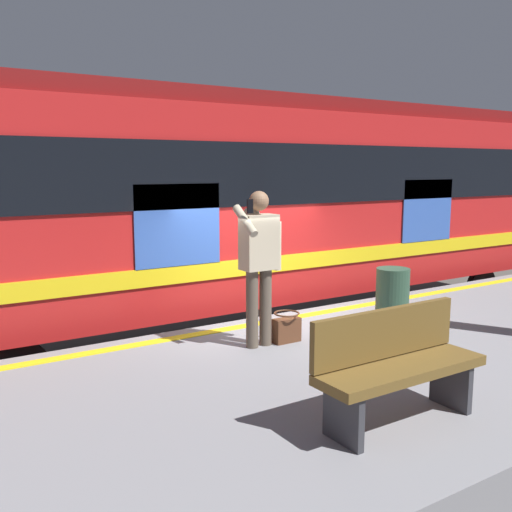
# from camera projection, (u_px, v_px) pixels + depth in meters

# --- Properties ---
(ground_plane) EXTENTS (23.92, 23.92, 0.00)m
(ground_plane) POSITION_uv_depth(u_px,v_px,m) (272.00, 384.00, 8.11)
(ground_plane) COLOR #4C4742
(platform) EXTENTS (15.30, 4.26, 1.02)m
(platform) POSITION_uv_depth(u_px,v_px,m) (382.00, 401.00, 6.26)
(platform) COLOR gray
(platform) RESTS_ON ground
(safety_line) EXTENTS (14.99, 0.16, 0.01)m
(safety_line) POSITION_uv_depth(u_px,v_px,m) (285.00, 319.00, 7.70)
(safety_line) COLOR yellow
(safety_line) RESTS_ON platform
(track_rail_near) EXTENTS (19.88, 0.08, 0.16)m
(track_rail_near) POSITION_uv_depth(u_px,v_px,m) (228.00, 355.00, 9.14)
(track_rail_near) COLOR slate
(track_rail_near) RESTS_ON ground
(track_rail_far) EXTENTS (19.88, 0.08, 0.16)m
(track_rail_far) POSITION_uv_depth(u_px,v_px,m) (188.00, 333.00, 10.33)
(track_rail_far) COLOR slate
(track_rail_far) RESTS_ON ground
(train_carriage) EXTENTS (13.93, 2.83, 3.98)m
(train_carriage) POSITION_uv_depth(u_px,v_px,m) (270.00, 197.00, 10.04)
(train_carriage) COLOR red
(train_carriage) RESTS_ON ground
(passenger) EXTENTS (0.57, 0.55, 1.76)m
(passenger) POSITION_uv_depth(u_px,v_px,m) (259.00, 256.00, 6.40)
(passenger) COLOR brown
(passenger) RESTS_ON platform
(handbag) EXTENTS (0.33, 0.30, 0.35)m
(handbag) POSITION_uv_depth(u_px,v_px,m) (287.00, 328.00, 6.67)
(handbag) COLOR #59331E
(handbag) RESTS_ON platform
(bench) EXTENTS (1.51, 0.44, 0.90)m
(bench) POSITION_uv_depth(u_px,v_px,m) (396.00, 363.00, 4.54)
(bench) COLOR brown
(bench) RESTS_ON platform
(trash_bin) EXTENTS (0.42, 0.42, 0.75)m
(trash_bin) POSITION_uv_depth(u_px,v_px,m) (392.00, 297.00, 7.33)
(trash_bin) COLOR #2D4C38
(trash_bin) RESTS_ON platform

